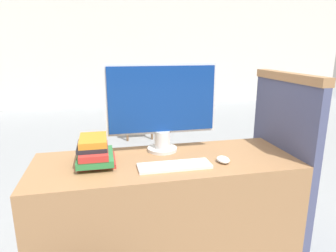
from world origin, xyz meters
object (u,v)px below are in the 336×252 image
(monitor, at_px, (162,106))
(book_stack, at_px, (95,152))
(far_chair, at_px, (137,105))
(mouse, at_px, (223,160))
(keyboard, at_px, (174,166))

(monitor, bearing_deg, book_stack, -161.41)
(far_chair, bearing_deg, monitor, -152.03)
(book_stack, bearing_deg, mouse, -10.60)
(book_stack, relative_size, far_chair, 0.30)
(mouse, bearing_deg, far_chair, 91.92)
(keyboard, xyz_separation_m, mouse, (0.28, 0.01, 0.01))
(monitor, xyz_separation_m, far_chair, (0.18, 2.96, -0.56))
(keyboard, bearing_deg, far_chair, 86.94)
(keyboard, height_order, mouse, mouse)
(monitor, bearing_deg, far_chair, 86.44)
(keyboard, relative_size, far_chair, 0.43)
(keyboard, distance_m, mouse, 0.28)
(book_stack, height_order, far_chair, book_stack)
(monitor, distance_m, keyboard, 0.39)
(keyboard, xyz_separation_m, book_stack, (-0.41, 0.14, 0.06))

